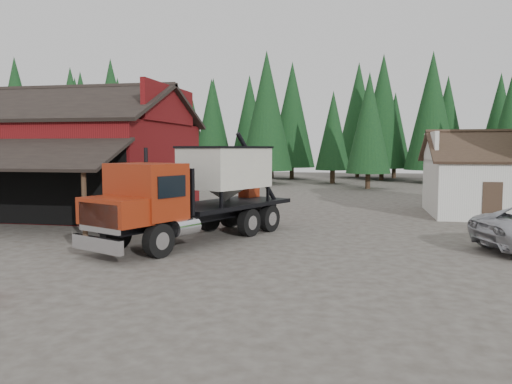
# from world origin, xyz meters

# --- Properties ---
(ground) EXTENTS (120.00, 120.00, 0.00)m
(ground) POSITION_xyz_m (0.00, 0.00, 0.00)
(ground) COLOR #433C34
(ground) RESTS_ON ground
(red_barn) EXTENTS (12.80, 13.63, 7.18)m
(red_barn) POSITION_xyz_m (-11.00, 9.90, 2.69)
(red_barn) COLOR maroon
(red_barn) RESTS_ON ground
(farmhouse) EXTENTS (8.60, 6.42, 4.65)m
(farmhouse) POSITION_xyz_m (13.00, 13.00, 1.67)
(farmhouse) COLOR silver
(farmhouse) RESTS_ON ground
(conifer_backdrop) EXTENTS (76.00, 16.00, 16.00)m
(conifer_backdrop) POSITION_xyz_m (0.00, 42.00, 0.00)
(conifer_backdrop) COLOR #10311A
(conifer_backdrop) RESTS_ON ground
(near_pine_a) EXTENTS (4.40, 4.40, 11.40)m
(near_pine_a) POSITION_xyz_m (-22.00, 28.00, 6.39)
(near_pine_a) COLOR #382619
(near_pine_a) RESTS_ON ground
(near_pine_b) EXTENTS (3.96, 3.96, 10.40)m
(near_pine_b) POSITION_xyz_m (6.00, 30.00, 5.89)
(near_pine_b) COLOR #382619
(near_pine_b) RESTS_ON ground
(near_pine_d) EXTENTS (5.28, 5.28, 13.40)m
(near_pine_d) POSITION_xyz_m (-4.00, 34.00, 7.39)
(near_pine_d) COLOR #382619
(near_pine_d) RESTS_ON ground
(feed_truck) EXTENTS (6.26, 9.71, 4.30)m
(feed_truck) POSITION_xyz_m (-1.05, 2.78, 2.01)
(feed_truck) COLOR black
(feed_truck) RESTS_ON ground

